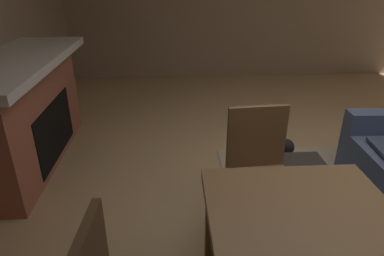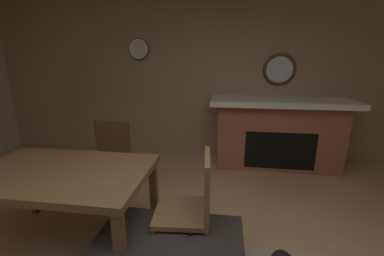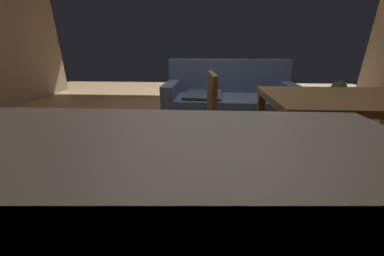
# 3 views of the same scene
# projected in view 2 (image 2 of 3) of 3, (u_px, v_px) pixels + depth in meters

# --- Properties ---
(wall_back_fireplace_side) EXTENTS (8.32, 0.12, 2.74)m
(wall_back_fireplace_side) POSITION_uv_depth(u_px,v_px,m) (219.00, 77.00, 4.10)
(wall_back_fireplace_side) COLOR #9E846B
(wall_back_fireplace_side) RESTS_ON ground
(fireplace) EXTENTS (2.07, 0.76, 1.08)m
(fireplace) POSITION_uv_depth(u_px,v_px,m) (277.00, 133.00, 3.83)
(fireplace) COLOR #9E5642
(fireplace) RESTS_ON ground
(round_wall_mirror) EXTENTS (0.50, 0.05, 0.50)m
(round_wall_mirror) POSITION_uv_depth(u_px,v_px,m) (279.00, 70.00, 3.85)
(round_wall_mirror) COLOR #4C331E
(tv_remote) EXTENTS (0.12, 0.16, 0.02)m
(tv_remote) POSITION_uv_depth(u_px,v_px,m) (188.00, 228.00, 1.88)
(tv_remote) COLOR black
(tv_remote) RESTS_ON ottoman_coffee_table
(dining_table) EXTENTS (1.48, 0.93, 0.74)m
(dining_table) POSITION_uv_depth(u_px,v_px,m) (61.00, 179.00, 2.10)
(dining_table) COLOR brown
(dining_table) RESTS_ON ground
(dining_chair_west) EXTENTS (0.47, 0.47, 0.93)m
(dining_chair_west) POSITION_uv_depth(u_px,v_px,m) (193.00, 202.00, 1.99)
(dining_chair_west) COLOR brown
(dining_chair_west) RESTS_ON ground
(dining_chair_south) EXTENTS (0.46, 0.46, 0.93)m
(dining_chair_south) POSITION_uv_depth(u_px,v_px,m) (110.00, 156.00, 2.95)
(dining_chair_south) COLOR #513823
(dining_chair_south) RESTS_ON ground
(wall_clock) EXTENTS (0.35, 0.03, 0.35)m
(wall_clock) POSITION_uv_depth(u_px,v_px,m) (139.00, 49.00, 4.07)
(wall_clock) COLOR silver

